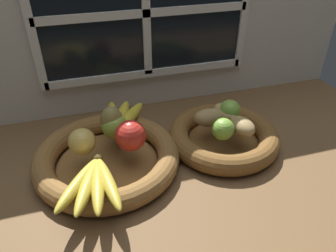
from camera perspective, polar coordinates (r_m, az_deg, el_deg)
ground_plane at (r=90.07cm, az=0.93°, el=-5.59°), size 140.00×90.00×3.00cm
back_wall at (r=102.05cm, az=-4.16°, el=18.01°), size 140.00×4.60×55.00cm
fruit_bowl_left at (r=84.66cm, az=-10.75°, el=-5.71°), size 37.59×37.59×5.64cm
fruit_bowl_right at (r=91.91cm, az=9.85°, el=-1.98°), size 31.11×31.11×5.64cm
apple_red_right at (r=79.88cm, az=-6.68°, el=-1.71°), size 7.88×7.88×7.88cm
apple_green_back at (r=84.94cm, az=-9.49°, el=0.05°), size 6.92×6.92×6.92cm
apple_golden_left at (r=80.97cm, az=-15.03°, el=-2.75°), size 6.73×6.73×6.73cm
pear_brown at (r=85.09cm, az=-9.92°, el=0.80°), size 6.94×7.08×8.73cm
banana_bunch_front at (r=72.04cm, az=-13.15°, el=-9.84°), size 14.93×18.92×2.84cm
banana_bunch_back at (r=91.49cm, az=-8.31°, el=1.48°), size 12.85×18.13×3.18cm
potato_oblong at (r=89.58cm, az=7.26°, el=1.51°), size 9.04×6.47×5.05cm
potato_back at (r=93.24cm, az=10.13°, el=2.39°), size 7.77×9.61×4.37cm
potato_small at (r=87.97cm, az=13.03°, el=-0.03°), size 7.11×9.03×4.57cm
lime_near at (r=84.57cm, az=9.73°, el=-0.55°), size 5.95×5.95×5.95cm
lime_far at (r=92.83cm, az=10.91°, el=2.76°), size 6.08×6.08×6.08cm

